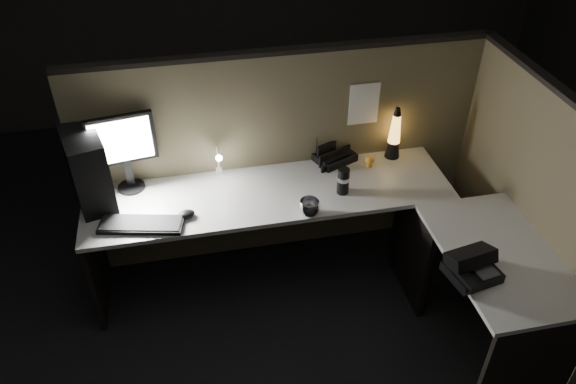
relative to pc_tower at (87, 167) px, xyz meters
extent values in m
plane|color=black|center=(1.22, -0.76, -0.96)|extent=(6.00, 6.00, 0.00)
cube|color=brown|center=(1.22, 0.17, -0.21)|extent=(2.66, 0.06, 1.50)
cube|color=brown|center=(2.55, -0.66, -0.21)|extent=(0.06, 1.66, 1.50)
cube|color=beige|center=(1.07, -0.16, -0.25)|extent=(2.30, 0.60, 0.03)
cube|color=beige|center=(2.22, -0.96, -0.25)|extent=(0.60, 1.00, 0.03)
cube|color=black|center=(-0.06, -0.16, -0.61)|extent=(0.03, 0.55, 0.70)
cube|color=black|center=(2.22, -1.44, -0.61)|extent=(0.55, 0.03, 0.70)
cube|color=black|center=(1.94, -0.46, -0.61)|extent=(0.03, 0.55, 0.70)
cube|color=black|center=(0.00, 0.00, 0.00)|extent=(0.31, 0.48, 0.47)
cylinder|color=black|center=(0.22, 0.06, -0.23)|extent=(0.17, 0.17, 0.01)
cube|color=black|center=(0.22, 0.08, -0.12)|extent=(0.05, 0.04, 0.19)
cube|color=black|center=(0.22, 0.07, 0.12)|extent=(0.40, 0.09, 0.32)
cube|color=white|center=(0.22, 0.05, 0.12)|extent=(0.35, 0.06, 0.28)
cube|color=black|center=(0.28, -0.33, -0.22)|extent=(0.51, 0.26, 0.02)
ellipsoid|color=black|center=(0.54, -0.30, -0.21)|extent=(0.12, 0.10, 0.04)
cube|color=white|center=(0.78, 0.12, -0.22)|extent=(0.04, 0.05, 0.03)
cylinder|color=white|center=(0.78, 0.12, -0.12)|extent=(0.01, 0.01, 0.17)
cylinder|color=white|center=(0.78, 0.06, -0.03)|extent=(0.01, 0.11, 0.01)
sphere|color=white|center=(0.78, -0.01, -0.04)|extent=(0.04, 0.04, 0.04)
cube|color=black|center=(1.56, 0.11, -0.21)|extent=(0.32, 0.30, 0.05)
cube|color=black|center=(1.56, 0.08, -0.17)|extent=(0.24, 0.11, 0.09)
cube|color=black|center=(1.56, 0.19, -0.13)|extent=(0.24, 0.11, 0.17)
cone|color=black|center=(1.96, 0.07, -0.17)|extent=(0.10, 0.10, 0.12)
cone|color=#FFAB43|center=(1.96, 0.07, -0.01)|extent=(0.08, 0.08, 0.20)
sphere|color=#935815|center=(1.96, 0.07, -0.08)|extent=(0.04, 0.04, 0.04)
sphere|color=#935815|center=(1.96, 0.07, -0.01)|extent=(0.03, 0.03, 0.03)
cone|color=black|center=(1.96, 0.07, 0.11)|extent=(0.05, 0.05, 0.05)
cylinder|color=black|center=(1.52, -0.26, -0.15)|extent=(0.08, 0.08, 0.18)
imported|color=silver|center=(1.26, -0.42, -0.18)|extent=(0.15, 0.15, 0.10)
sphere|color=orange|center=(1.77, -0.02, -0.18)|extent=(0.06, 0.06, 0.06)
cube|color=white|center=(1.75, 0.13, 0.16)|extent=(0.20, 0.00, 0.29)
cube|color=black|center=(1.98, -1.09, -0.21)|extent=(0.28, 0.26, 0.05)
cube|color=black|center=(1.98, -1.04, -0.14)|extent=(0.27, 0.19, 0.12)
cube|color=black|center=(1.90, -1.14, -0.17)|extent=(0.09, 0.19, 0.04)
cube|color=#3F3F42|center=(2.03, -1.12, -0.18)|extent=(0.13, 0.13, 0.00)
camera|label=1|loc=(0.62, -2.92, 1.91)|focal=35.00mm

